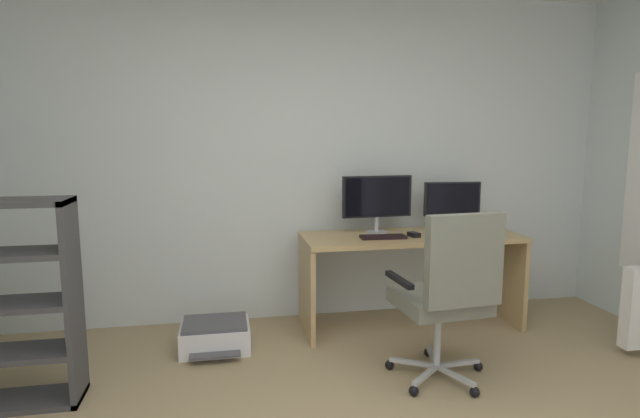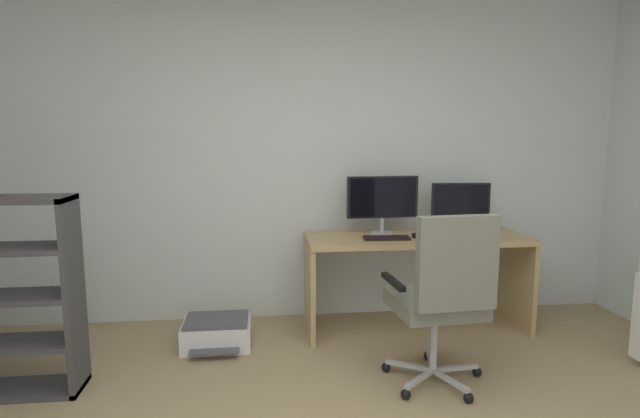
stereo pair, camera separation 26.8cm
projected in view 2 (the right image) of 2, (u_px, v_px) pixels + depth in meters
wall_back at (309, 159)px, 4.18m from camera, size 5.18×0.10×2.63m
desk at (416, 259)px, 3.95m from camera, size 1.69×0.62×0.74m
monitor_main at (383, 199)px, 3.98m from camera, size 0.57×0.18×0.45m
monitor_secondary at (461, 203)px, 4.05m from camera, size 0.47×0.18×0.39m
keyboard at (387, 238)px, 3.80m from camera, size 0.35×0.15×0.02m
computer_mouse at (419, 236)px, 3.84m from camera, size 0.08×0.11×0.03m
office_chair at (443, 293)px, 2.97m from camera, size 0.63×0.64×1.08m
printer at (217, 332)px, 3.67m from camera, size 0.48×0.46×0.20m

